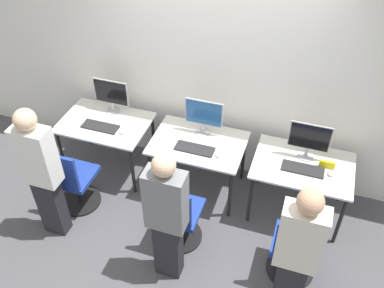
% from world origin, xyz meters
% --- Properties ---
extents(ground_plane, '(20.00, 20.00, 0.00)m').
position_xyz_m(ground_plane, '(0.00, 0.00, 0.00)').
color(ground_plane, '#4C4C51').
extents(wall_back, '(12.00, 0.05, 2.80)m').
position_xyz_m(wall_back, '(0.00, 0.86, 1.40)').
color(wall_back, silver).
rests_on(wall_back, ground_plane).
extents(desk_left, '(1.04, 0.73, 0.71)m').
position_xyz_m(desk_left, '(-1.16, 0.37, 0.63)').
color(desk_left, silver).
rests_on(desk_left, ground_plane).
extents(monitor_left, '(0.43, 0.17, 0.43)m').
position_xyz_m(monitor_left, '(-1.16, 0.60, 0.95)').
color(monitor_left, '#B2B2B7').
rests_on(monitor_left, desk_left).
extents(keyboard_left, '(0.43, 0.16, 0.02)m').
position_xyz_m(keyboard_left, '(-1.16, 0.26, 0.72)').
color(keyboard_left, '#262628').
rests_on(keyboard_left, desk_left).
extents(mouse_left, '(0.06, 0.09, 0.03)m').
position_xyz_m(mouse_left, '(-0.87, 0.25, 0.73)').
color(mouse_left, silver).
rests_on(mouse_left, desk_left).
extents(office_chair_left, '(0.48, 0.48, 0.89)m').
position_xyz_m(office_chair_left, '(-1.23, -0.36, 0.37)').
color(office_chair_left, black).
rests_on(office_chair_left, ground_plane).
extents(person_left, '(0.36, 0.21, 1.61)m').
position_xyz_m(person_left, '(-1.26, -0.72, 0.88)').
color(person_left, '#232328').
rests_on(person_left, ground_plane).
extents(desk_center, '(1.04, 0.73, 0.71)m').
position_xyz_m(desk_center, '(0.00, 0.37, 0.63)').
color(desk_center, silver).
rests_on(desk_center, ground_plane).
extents(monitor_center, '(0.43, 0.17, 0.43)m').
position_xyz_m(monitor_center, '(0.00, 0.55, 0.95)').
color(monitor_center, '#B2B2B7').
rests_on(monitor_center, desk_center).
extents(keyboard_center, '(0.43, 0.16, 0.02)m').
position_xyz_m(keyboard_center, '(0.00, 0.24, 0.72)').
color(keyboard_center, '#262628').
rests_on(keyboard_center, desk_center).
extents(mouse_center, '(0.06, 0.09, 0.03)m').
position_xyz_m(mouse_center, '(0.27, 0.22, 0.73)').
color(mouse_center, silver).
rests_on(mouse_center, desk_center).
extents(office_chair_center, '(0.48, 0.48, 0.89)m').
position_xyz_m(office_chair_center, '(0.05, -0.46, 0.37)').
color(office_chair_center, black).
rests_on(office_chair_center, ground_plane).
extents(person_center, '(0.36, 0.20, 1.55)m').
position_xyz_m(person_center, '(0.09, -0.83, 0.84)').
color(person_center, '#232328').
rests_on(person_center, ground_plane).
extents(desk_right, '(1.04, 0.73, 0.71)m').
position_xyz_m(desk_right, '(1.16, 0.37, 0.63)').
color(desk_right, silver).
rests_on(desk_right, ground_plane).
extents(monitor_right, '(0.43, 0.17, 0.43)m').
position_xyz_m(monitor_right, '(1.16, 0.51, 0.95)').
color(monitor_right, '#B2B2B7').
rests_on(monitor_right, desk_right).
extents(keyboard_right, '(0.43, 0.16, 0.02)m').
position_xyz_m(keyboard_right, '(1.16, 0.29, 0.72)').
color(keyboard_right, '#262628').
rests_on(keyboard_right, desk_right).
extents(mouse_right, '(0.06, 0.09, 0.03)m').
position_xyz_m(mouse_right, '(1.44, 0.31, 0.73)').
color(mouse_right, silver).
rests_on(mouse_right, desk_right).
extents(office_chair_right, '(0.48, 0.48, 0.89)m').
position_xyz_m(office_chair_right, '(1.24, -0.50, 0.37)').
color(office_chair_right, black).
rests_on(office_chair_right, ground_plane).
extents(person_right, '(0.36, 0.21, 1.57)m').
position_xyz_m(person_right, '(1.24, -0.86, 0.85)').
color(person_right, '#232328').
rests_on(person_right, ground_plane).
extents(placard_right, '(0.16, 0.03, 0.08)m').
position_xyz_m(placard_right, '(1.39, 0.40, 0.75)').
color(placard_right, yellow).
rests_on(placard_right, desk_right).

